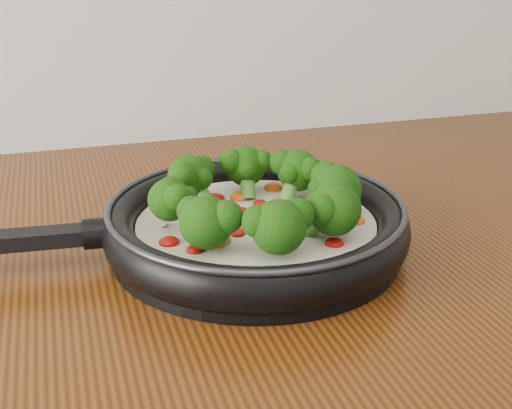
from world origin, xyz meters
name	(u,v)px	position (x,y,z in m)	size (l,w,h in m)	color
skillet	(255,221)	(-0.04, 1.07, 0.93)	(0.50, 0.34, 0.09)	black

